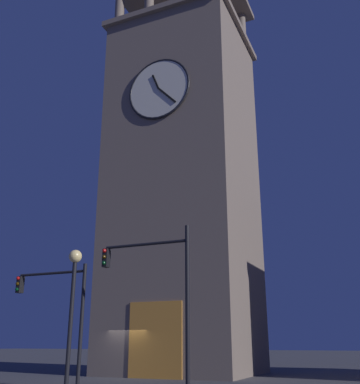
{
  "coord_description": "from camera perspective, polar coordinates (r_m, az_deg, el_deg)",
  "views": [
    {
      "loc": [
        -13.44,
        23.67,
        1.82
      ],
      "look_at": [
        -1.45,
        -3.68,
        11.7
      ],
      "focal_mm": 42.75,
      "sensor_mm": 36.0,
      "label": 1
    }
  ],
  "objects": [
    {
      "name": "ground_plane",
      "position": [
        27.29,
        -6.37,
        -22.02
      ],
      "size": [
        200.0,
        200.0,
        0.0
      ],
      "primitive_type": "plane",
      "color": "#424247"
    },
    {
      "name": "clocktower",
      "position": [
        31.57,
        0.49,
        1.38
      ],
      "size": [
        9.23,
        8.68,
        30.47
      ],
      "color": "#75665B",
      "rests_on": "ground_plane"
    },
    {
      "name": "traffic_signal_near",
      "position": [
        21.1,
        -14.93,
        -13.21
      ],
      "size": [
        3.72,
        0.41,
        5.09
      ],
      "color": "black",
      "rests_on": "ground_plane"
    },
    {
      "name": "traffic_signal_mid",
      "position": [
        17.68,
        -2.63,
        -11.22
      ],
      "size": [
        3.77,
        0.41,
        6.1
      ],
      "color": "black",
      "rests_on": "ground_plane"
    },
    {
      "name": "street_lamp",
      "position": [
        15.9,
        -13.24,
        -12.13
      ],
      "size": [
        0.44,
        0.44,
        4.83
      ],
      "color": "black",
      "rests_on": "ground_plane"
    }
  ]
}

